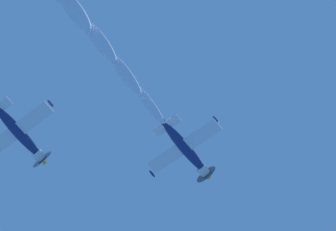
# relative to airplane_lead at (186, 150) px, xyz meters

# --- Properties ---
(airplane_lead) EXTENTS (8.84, 8.09, 3.34)m
(airplane_lead) POSITION_rel_airplane_lead_xyz_m (0.00, 0.00, 0.00)
(airplane_lead) COLOR navy
(airplane_left_wingman) EXTENTS (8.92, 8.11, 3.00)m
(airplane_left_wingman) POSITION_rel_airplane_lead_xyz_m (8.65, 14.98, -1.60)
(airplane_left_wingman) COLOR navy
(smoke_trail_lead) EXTENTS (8.50, 24.54, 4.69)m
(smoke_trail_lead) POSITION_rel_airplane_lead_xyz_m (-5.33, 18.60, -2.48)
(smoke_trail_lead) COLOR white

